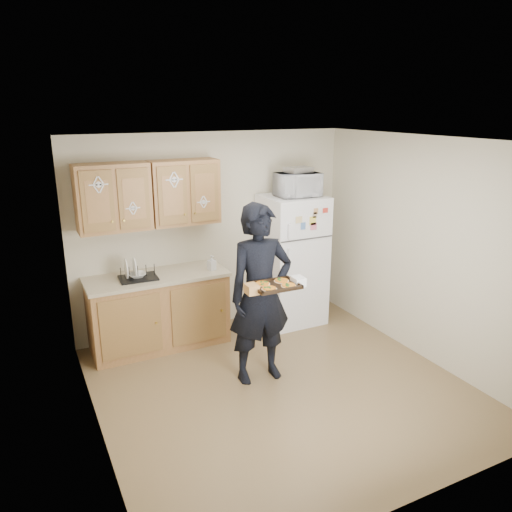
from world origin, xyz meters
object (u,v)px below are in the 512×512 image
object	(u,v)px
refrigerator	(292,260)
person	(260,294)
baking_tray	(275,286)
microwave	(298,185)
dish_rack	(138,272)

from	to	relation	value
refrigerator	person	xyz separation A→B (m)	(-1.05, -1.15, 0.10)
refrigerator	baking_tray	world-z (taller)	refrigerator
refrigerator	microwave	distance (m)	1.00
refrigerator	baking_tray	distance (m)	1.80
refrigerator	dish_rack	bearing A→B (deg)	179.40
person	microwave	world-z (taller)	microwave
refrigerator	dish_rack	distance (m)	2.03
baking_tray	microwave	xyz separation A→B (m)	(1.07, 1.40, 0.71)
person	dish_rack	bearing A→B (deg)	131.59
person	dish_rack	world-z (taller)	person
baking_tray	microwave	world-z (taller)	microwave
refrigerator	dish_rack	world-z (taller)	refrigerator
person	baking_tray	xyz separation A→B (m)	(0.01, -0.30, 0.19)
refrigerator	baking_tray	xyz separation A→B (m)	(-1.04, -1.45, 0.28)
microwave	dish_rack	world-z (taller)	microwave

